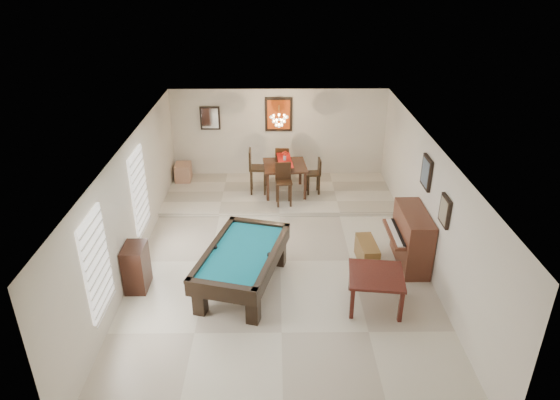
{
  "coord_description": "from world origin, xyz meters",
  "views": [
    {
      "loc": [
        -0.09,
        -8.95,
        5.81
      ],
      "look_at": [
        0.0,
        0.6,
        1.15
      ],
      "focal_mm": 32.0,
      "sensor_mm": 36.0,
      "label": 1
    }
  ],
  "objects_px": {
    "dining_chair_north": "(283,163)",
    "flower_vase": "(285,156)",
    "piano_bench": "(367,252)",
    "dining_chair_south": "(284,185)",
    "upright_piano": "(405,238)",
    "dining_table": "(285,176)",
    "pool_table": "(243,269)",
    "square_table": "(375,290)",
    "dining_chair_west": "(258,171)",
    "dining_chair_east": "(313,176)",
    "corner_bench": "(183,172)",
    "apothecary_chest": "(136,267)",
    "chandelier": "(279,117)"
  },
  "relations": [
    {
      "from": "dining_table",
      "to": "flower_vase",
      "type": "relative_size",
      "value": 4.27
    },
    {
      "from": "dining_chair_south",
      "to": "dining_chair_north",
      "type": "bearing_deg",
      "value": 85.05
    },
    {
      "from": "pool_table",
      "to": "square_table",
      "type": "height_order",
      "value": "pool_table"
    },
    {
      "from": "dining_chair_north",
      "to": "flower_vase",
      "type": "bearing_deg",
      "value": 98.81
    },
    {
      "from": "upright_piano",
      "to": "dining_table",
      "type": "relative_size",
      "value": 1.3
    },
    {
      "from": "pool_table",
      "to": "dining_chair_west",
      "type": "height_order",
      "value": "dining_chair_west"
    },
    {
      "from": "upright_piano",
      "to": "dining_chair_east",
      "type": "relative_size",
      "value": 1.5
    },
    {
      "from": "flower_vase",
      "to": "chandelier",
      "type": "xyz_separation_m",
      "value": [
        -0.15,
        -0.0,
        1.04
      ]
    },
    {
      "from": "dining_chair_west",
      "to": "flower_vase",
      "type": "bearing_deg",
      "value": -90.77
    },
    {
      "from": "flower_vase",
      "to": "dining_chair_east",
      "type": "height_order",
      "value": "flower_vase"
    },
    {
      "from": "flower_vase",
      "to": "dining_chair_west",
      "type": "relative_size",
      "value": 0.22
    },
    {
      "from": "dining_chair_west",
      "to": "dining_chair_east",
      "type": "height_order",
      "value": "dining_chair_west"
    },
    {
      "from": "dining_chair_west",
      "to": "upright_piano",
      "type": "bearing_deg",
      "value": -136.66
    },
    {
      "from": "apothecary_chest",
      "to": "dining_chair_east",
      "type": "relative_size",
      "value": 0.96
    },
    {
      "from": "square_table",
      "to": "corner_bench",
      "type": "xyz_separation_m",
      "value": [
        -4.42,
        5.54,
        0.02
      ]
    },
    {
      "from": "upright_piano",
      "to": "dining_table",
      "type": "xyz_separation_m",
      "value": [
        -2.43,
        3.29,
        -0.02
      ]
    },
    {
      "from": "dining_table",
      "to": "dining_chair_south",
      "type": "height_order",
      "value": "dining_chair_south"
    },
    {
      "from": "flower_vase",
      "to": "upright_piano",
      "type": "bearing_deg",
      "value": -53.53
    },
    {
      "from": "square_table",
      "to": "dining_chair_west",
      "type": "distance_m",
      "value": 5.24
    },
    {
      "from": "flower_vase",
      "to": "dining_chair_north",
      "type": "height_order",
      "value": "flower_vase"
    },
    {
      "from": "piano_bench",
      "to": "dining_chair_west",
      "type": "height_order",
      "value": "dining_chair_west"
    },
    {
      "from": "pool_table",
      "to": "piano_bench",
      "type": "distance_m",
      "value": 2.69
    },
    {
      "from": "pool_table",
      "to": "corner_bench",
      "type": "distance_m",
      "value": 5.32
    },
    {
      "from": "upright_piano",
      "to": "dining_chair_west",
      "type": "bearing_deg",
      "value": 133.61
    },
    {
      "from": "pool_table",
      "to": "piano_bench",
      "type": "relative_size",
      "value": 2.74
    },
    {
      "from": "square_table",
      "to": "apothecary_chest",
      "type": "height_order",
      "value": "apothecary_chest"
    },
    {
      "from": "corner_bench",
      "to": "dining_chair_east",
      "type": "bearing_deg",
      "value": -13.69
    },
    {
      "from": "dining_chair_west",
      "to": "square_table",
      "type": "bearing_deg",
      "value": -154.46
    },
    {
      "from": "dining_chair_north",
      "to": "dining_table",
      "type": "bearing_deg",
      "value": 98.81
    },
    {
      "from": "pool_table",
      "to": "square_table",
      "type": "distance_m",
      "value": 2.53
    },
    {
      "from": "chandelier",
      "to": "apothecary_chest",
      "type": "bearing_deg",
      "value": -124.1
    },
    {
      "from": "dining_chair_south",
      "to": "pool_table",
      "type": "bearing_deg",
      "value": -109.34
    },
    {
      "from": "dining_table",
      "to": "chandelier",
      "type": "height_order",
      "value": "chandelier"
    },
    {
      "from": "piano_bench",
      "to": "dining_chair_south",
      "type": "distance_m",
      "value": 3.09
    },
    {
      "from": "piano_bench",
      "to": "corner_bench",
      "type": "distance_m",
      "value": 6.11
    },
    {
      "from": "square_table",
      "to": "dining_chair_south",
      "type": "bearing_deg",
      "value": 112.01
    },
    {
      "from": "apothecary_chest",
      "to": "pool_table",
      "type": "bearing_deg",
      "value": -0.1
    },
    {
      "from": "dining_chair_east",
      "to": "square_table",
      "type": "bearing_deg",
      "value": 6.51
    },
    {
      "from": "dining_chair_north",
      "to": "dining_chair_east",
      "type": "height_order",
      "value": "dining_chair_north"
    },
    {
      "from": "pool_table",
      "to": "corner_bench",
      "type": "height_order",
      "value": "pool_table"
    },
    {
      "from": "upright_piano",
      "to": "dining_chair_north",
      "type": "relative_size",
      "value": 1.4
    },
    {
      "from": "upright_piano",
      "to": "dining_chair_west",
      "type": "height_order",
      "value": "dining_chair_west"
    },
    {
      "from": "dining_chair_south",
      "to": "chandelier",
      "type": "distance_m",
      "value": 1.71
    },
    {
      "from": "square_table",
      "to": "flower_vase",
      "type": "relative_size",
      "value": 3.78
    },
    {
      "from": "flower_vase",
      "to": "dining_chair_north",
      "type": "xyz_separation_m",
      "value": [
        -0.04,
        0.78,
        -0.53
      ]
    },
    {
      "from": "pool_table",
      "to": "dining_chair_south",
      "type": "bearing_deg",
      "value": 90.69
    },
    {
      "from": "pool_table",
      "to": "dining_table",
      "type": "bearing_deg",
      "value": 92.63
    },
    {
      "from": "square_table",
      "to": "upright_piano",
      "type": "bearing_deg",
      "value": 58.64
    },
    {
      "from": "piano_bench",
      "to": "flower_vase",
      "type": "xyz_separation_m",
      "value": [
        -1.67,
        3.27,
        0.92
      ]
    },
    {
      "from": "apothecary_chest",
      "to": "dining_chair_north",
      "type": "distance_m",
      "value": 5.68
    }
  ]
}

